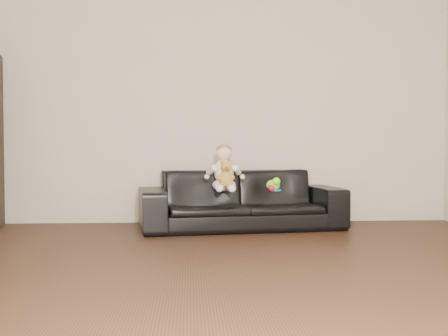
{
  "coord_description": "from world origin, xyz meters",
  "views": [
    {
      "loc": [
        -0.24,
        -3.13,
        0.79
      ],
      "look_at": [
        0.08,
        2.16,
        0.59
      ],
      "focal_mm": 45.0,
      "sensor_mm": 36.0,
      "label": 1
    }
  ],
  "objects": [
    {
      "name": "toy_blue_disc",
      "position": [
        0.58,
        2.16,
        0.38
      ],
      "size": [
        0.12,
        0.12,
        0.01
      ],
      "primitive_type": "cylinder",
      "rotation": [
        0.0,
        0.0,
        0.18
      ],
      "color": "blue",
      "rests_on": "sofa"
    },
    {
      "name": "wall_back",
      "position": [
        0.0,
        2.75,
        1.3
      ],
      "size": [
        5.0,
        0.0,
        5.0
      ],
      "primitive_type": "plane",
      "rotation": [
        1.57,
        0.0,
        0.0
      ],
      "color": "#BFB5A0",
      "rests_on": "ground"
    },
    {
      "name": "floor",
      "position": [
        0.0,
        0.0,
        0.0
      ],
      "size": [
        5.5,
        5.5,
        0.0
      ],
      "primitive_type": "plane",
      "color": "#321D11",
      "rests_on": "ground"
    },
    {
      "name": "toy_green",
      "position": [
        0.55,
        2.17,
        0.42
      ],
      "size": [
        0.18,
        0.2,
        0.11
      ],
      "primitive_type": "ellipsoid",
      "rotation": [
        0.0,
        0.0,
        -0.42
      ],
      "color": "#76E71B",
      "rests_on": "sofa"
    },
    {
      "name": "baby",
      "position": [
        0.08,
        2.14,
        0.57
      ],
      "size": [
        0.3,
        0.37,
        0.44
      ],
      "rotation": [
        0.0,
        0.0,
        0.03
      ],
      "color": "silver",
      "rests_on": "sofa"
    },
    {
      "name": "sofa",
      "position": [
        0.26,
        2.25,
        0.28
      ],
      "size": [
        2.01,
        1.01,
        0.56
      ],
      "primitive_type": "imported",
      "rotation": [
        0.0,
        0.0,
        0.13
      ],
      "color": "black",
      "rests_on": "floor"
    },
    {
      "name": "teddy_bear",
      "position": [
        0.09,
        2.01,
        0.54
      ],
      "size": [
        0.13,
        0.14,
        0.24
      ],
      "rotation": [
        0.0,
        0.0,
        0.02
      ],
      "color": "#A77D2F",
      "rests_on": "sofa"
    },
    {
      "name": "toy_rattle",
      "position": [
        0.53,
        2.11,
        0.4
      ],
      "size": [
        0.08,
        0.08,
        0.07
      ],
      "primitive_type": "sphere",
      "rotation": [
        0.0,
        0.0,
        -0.26
      ],
      "color": "red",
      "rests_on": "sofa"
    }
  ]
}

